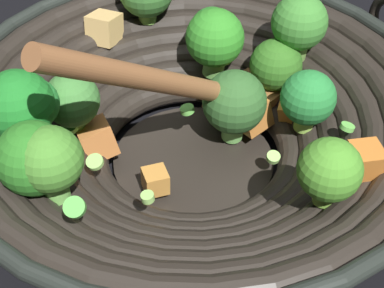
% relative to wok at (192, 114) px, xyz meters
% --- Properties ---
extents(ground_plane, '(4.00, 4.00, 0.00)m').
position_rel_wok_xyz_m(ground_plane, '(-0.00, -0.00, -0.06)').
color(ground_plane, black).
extents(wok, '(0.42, 0.45, 0.20)m').
position_rel_wok_xyz_m(wok, '(0.00, 0.00, 0.00)').
color(wok, black).
rests_on(wok, ground).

